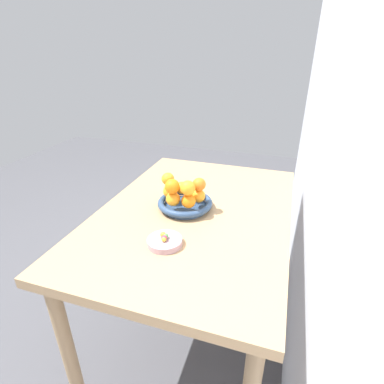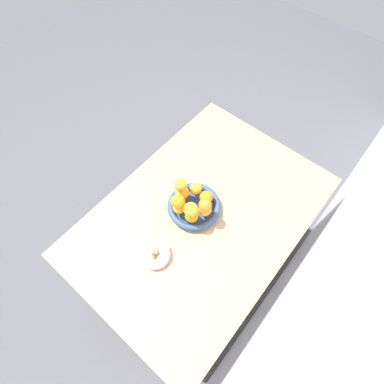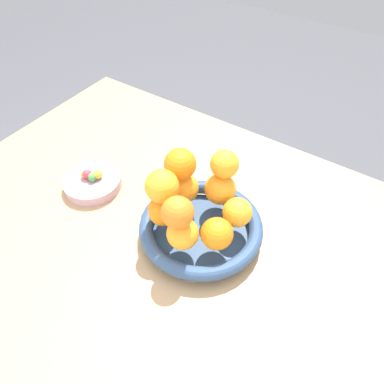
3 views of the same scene
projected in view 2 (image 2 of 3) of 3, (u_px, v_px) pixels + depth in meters
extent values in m
plane|color=#4C4C51|center=(199.00, 264.00, 1.93)|extent=(6.00, 6.00, 0.00)
cube|color=silver|center=(366.00, 239.00, 0.69)|extent=(4.00, 0.05, 2.50)
cube|color=tan|center=(202.00, 216.00, 1.30)|extent=(1.10, 0.76, 0.04)
cylinder|color=tan|center=(209.00, 158.00, 1.91)|extent=(0.05, 0.05, 0.70)
cylinder|color=tan|center=(91.00, 277.00, 1.54)|extent=(0.05, 0.05, 0.70)
cylinder|color=tan|center=(298.00, 217.00, 1.70)|extent=(0.05, 0.05, 0.70)
cylinder|color=tan|center=(186.00, 370.00, 1.33)|extent=(0.05, 0.05, 0.70)
cylinder|color=navy|center=(194.00, 208.00, 1.29)|extent=(0.18, 0.18, 0.01)
torus|color=navy|center=(194.00, 206.00, 1.27)|extent=(0.23, 0.23, 0.03)
cylinder|color=#B28C99|center=(155.00, 255.00, 1.18)|extent=(0.12, 0.12, 0.02)
sphere|color=orange|center=(206.00, 197.00, 1.25)|extent=(0.06, 0.06, 0.06)
sphere|color=orange|center=(196.00, 189.00, 1.27)|extent=(0.05, 0.05, 0.05)
sphere|color=orange|center=(182.00, 193.00, 1.25)|extent=(0.06, 0.06, 0.06)
sphere|color=orange|center=(179.00, 207.00, 1.22)|extent=(0.06, 0.06, 0.06)
sphere|color=orange|center=(192.00, 216.00, 1.20)|extent=(0.06, 0.06, 0.06)
sphere|color=orange|center=(205.00, 209.00, 1.22)|extent=(0.05, 0.05, 0.05)
sphere|color=orange|center=(205.00, 205.00, 1.17)|extent=(0.05, 0.05, 0.05)
sphere|color=orange|center=(180.00, 185.00, 1.21)|extent=(0.05, 0.05, 0.05)
sphere|color=orange|center=(191.00, 209.00, 1.15)|extent=(0.06, 0.06, 0.06)
sphere|color=orange|center=(178.00, 201.00, 1.17)|extent=(0.06, 0.06, 0.06)
sphere|color=gold|center=(155.00, 250.00, 1.17)|extent=(0.02, 0.02, 0.02)
sphere|color=#C6384C|center=(154.00, 255.00, 1.16)|extent=(0.02, 0.02, 0.02)
sphere|color=#4C9947|center=(156.00, 253.00, 1.17)|extent=(0.02, 0.02, 0.02)
sphere|color=gold|center=(153.00, 257.00, 1.16)|extent=(0.02, 0.02, 0.02)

